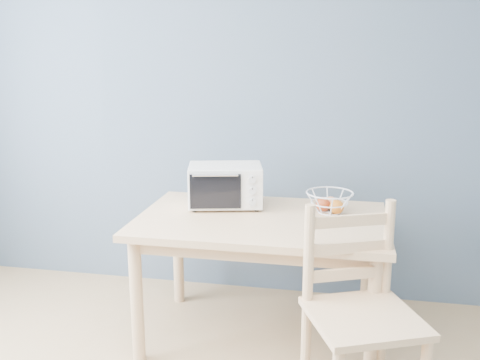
% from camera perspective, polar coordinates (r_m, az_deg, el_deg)
% --- Properties ---
extents(room, '(4.01, 4.51, 2.61)m').
position_cam_1_polar(room, '(1.59, -21.85, -0.75)').
color(room, tan).
rests_on(room, ground).
extents(dining_table, '(1.40, 0.90, 0.75)m').
position_cam_1_polar(dining_table, '(3.07, 2.29, -5.80)').
color(dining_table, '#E3B888').
rests_on(dining_table, ground).
extents(toaster_oven, '(0.49, 0.40, 0.26)m').
position_cam_1_polar(toaster_oven, '(3.21, -1.89, -0.52)').
color(toaster_oven, white).
rests_on(toaster_oven, dining_table).
extents(fruit_basket, '(0.31, 0.31, 0.13)m').
position_cam_1_polar(fruit_basket, '(3.14, 9.55, -2.35)').
color(fruit_basket, silver).
rests_on(fruit_basket, dining_table).
extents(dining_chair, '(0.61, 0.61, 0.99)m').
position_cam_1_polar(dining_chair, '(2.56, 12.62, -14.14)').
color(dining_chair, '#E3B888').
rests_on(dining_chair, ground).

